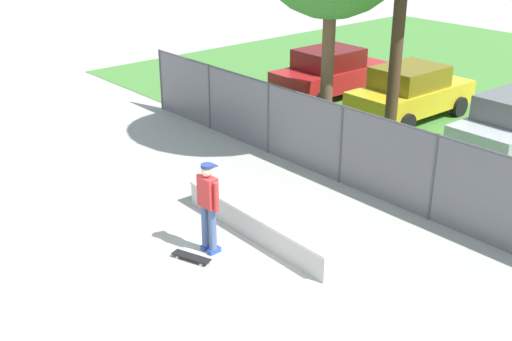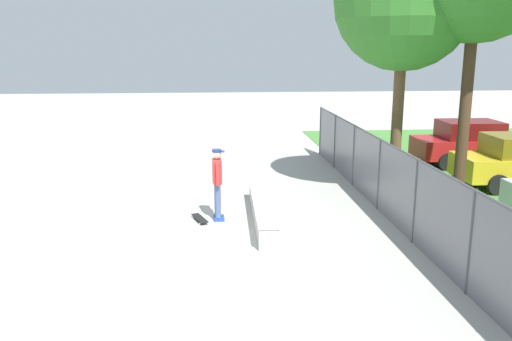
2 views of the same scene
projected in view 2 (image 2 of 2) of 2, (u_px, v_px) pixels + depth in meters
ground_plane at (203, 230)px, 12.91m from camera, size 80.00×80.00×0.00m
concrete_ledge at (262, 210)px, 13.50m from camera, size 4.22×0.59×0.56m
skateboarder at (217, 181)px, 13.39m from camera, size 0.60×0.31×1.84m
skateboard at (200, 218)px, 13.53m from camera, size 0.82×0.46×0.09m
chainlink_fence at (396, 183)px, 13.08m from camera, size 18.12×0.07×1.94m
tree_near_left at (404, 1)px, 14.73m from camera, size 3.89×3.89×7.52m
car_red at (471, 143)px, 19.82m from camera, size 2.09×4.24×1.66m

